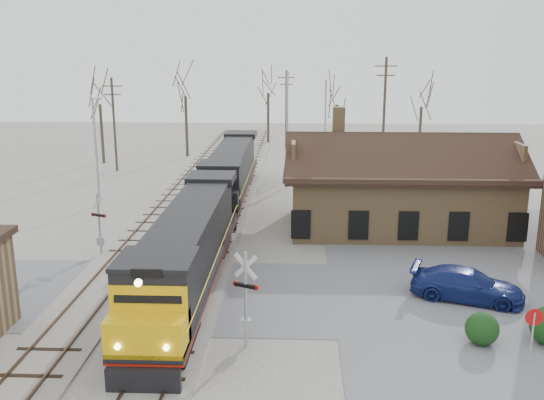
{
  "coord_description": "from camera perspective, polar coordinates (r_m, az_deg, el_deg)",
  "views": [
    {
      "loc": [
        5.27,
        -27.42,
        11.72
      ],
      "look_at": [
        3.7,
        9.0,
        2.55
      ],
      "focal_mm": 40.0,
      "sensor_mm": 36.0,
      "label": 1
    }
  ],
  "objects": [
    {
      "name": "ground",
      "position": [
        30.28,
        -7.85,
        -8.8
      ],
      "size": [
        140.0,
        140.0,
        0.0
      ],
      "primitive_type": "plane",
      "color": "#AAA499",
      "rests_on": "ground"
    },
    {
      "name": "road",
      "position": [
        30.27,
        -7.85,
        -8.77
      ],
      "size": [
        60.0,
        9.0,
        0.03
      ],
      "primitive_type": "cube",
      "color": "slate",
      "rests_on": "ground"
    },
    {
      "name": "parking_lot",
      "position": [
        35.86,
        23.24,
        -6.12
      ],
      "size": [
        22.0,
        26.0,
        0.03
      ],
      "primitive_type": "cube",
      "color": "slate",
      "rests_on": "ground"
    },
    {
      "name": "track_main",
      "position": [
        44.3,
        -4.45,
        -1.18
      ],
      "size": [
        3.4,
        90.0,
        0.24
      ],
      "color": "#AAA499",
      "rests_on": "ground"
    },
    {
      "name": "track_siding",
      "position": [
        45.06,
        -10.15,
        -1.1
      ],
      "size": [
        3.4,
        90.0,
        0.24
      ],
      "color": "#AAA499",
      "rests_on": "ground"
    },
    {
      "name": "depot",
      "position": [
        41.06,
        11.82,
        0.7
      ],
      "size": [
        15.2,
        9.31,
        7.9
      ],
      "color": "#A17F53",
      "rests_on": "ground"
    },
    {
      "name": "locomotive_lead",
      "position": [
        29.54,
        -7.97,
        -4.81
      ],
      "size": [
        2.83,
        18.97,
        4.21
      ],
      "color": "black",
      "rests_on": "ground"
    },
    {
      "name": "locomotive_trailing",
      "position": [
        47.96,
        -3.9,
        2.64
      ],
      "size": [
        2.83,
        18.97,
        3.98
      ],
      "color": "black",
      "rests_on": "ground"
    },
    {
      "name": "crossbuck_near",
      "position": [
        24.48,
        -2.48,
        -9.6
      ],
      "size": [
        1.07,
        0.53,
        4.0
      ],
      "rotation": [
        0.0,
        0.0,
        -0.41
      ],
      "color": "#A5A8AD",
      "rests_on": "ground"
    },
    {
      "name": "crossbuck_far",
      "position": [
        36.34,
        -15.95,
        -2.36
      ],
      "size": [
        1.01,
        0.46,
        3.7
      ],
      "rotation": [
        0.0,
        0.0,
        2.76
      ],
      "color": "#A5A8AD",
      "rests_on": "ground"
    },
    {
      "name": "do_not_enter_sign",
      "position": [
        25.19,
        23.38,
        -10.84
      ],
      "size": [
        0.68,
        0.08,
        2.29
      ],
      "rotation": [
        0.0,
        0.0,
        0.02
      ],
      "color": "#A5A8AD",
      "rests_on": "ground"
    },
    {
      "name": "parked_car",
      "position": [
        30.59,
        17.89,
        -7.6
      ],
      "size": [
        5.66,
        3.73,
        1.52
      ],
      "primitive_type": "imported",
      "rotation": [
        0.0,
        0.0,
        1.24
      ],
      "color": "navy",
      "rests_on": "ground"
    },
    {
      "name": "hedge_a",
      "position": [
        26.46,
        19.16,
        -11.38
      ],
      "size": [
        1.36,
        1.36,
        1.36
      ],
      "primitive_type": "sphere",
      "color": "black",
      "rests_on": "ground"
    },
    {
      "name": "streetlight_a",
      "position": [
        47.41,
        -16.21,
        4.93
      ],
      "size": [
        0.25,
        2.04,
        8.17
      ],
      "color": "#A5A8AD",
      "rests_on": "ground"
    },
    {
      "name": "streetlight_b",
      "position": [
        51.54,
        1.44,
        7.13
      ],
      "size": [
        0.25,
        2.04,
        9.83
      ],
      "color": "#A5A8AD",
      "rests_on": "ground"
    },
    {
      "name": "streetlight_c",
      "position": [
        63.44,
        5.03,
        7.83
      ],
      "size": [
        0.25,
        2.04,
        8.6
      ],
      "color": "#A5A8AD",
      "rests_on": "ground"
    },
    {
      "name": "utility_pole_a",
      "position": [
        60.82,
        -14.64,
        7.05
      ],
      "size": [
        2.0,
        0.24,
        9.01
      ],
      "color": "#382D23",
      "rests_on": "ground"
    },
    {
      "name": "utility_pole_b",
      "position": [
        72.52,
        1.34,
        8.64
      ],
      "size": [
        2.0,
        0.24,
        9.19
      ],
      "color": "#382D23",
      "rests_on": "ground"
    },
    {
      "name": "utility_pole_c",
      "position": [
        55.42,
        10.48,
        7.67
      ],
      "size": [
        2.0,
        0.24,
        10.99
      ],
      "color": "#382D23",
      "rests_on": "ground"
    },
    {
      "name": "tree_a",
      "position": [
        65.14,
        -15.95,
        9.54
      ],
      "size": [
        4.09,
        4.09,
        10.02
      ],
      "color": "#382D23",
      "rests_on": "ground"
    },
    {
      "name": "tree_b",
      "position": [
        67.53,
        -8.18,
        10.56
      ],
      "size": [
        4.41,
        4.41,
        10.81
      ],
      "color": "#382D23",
      "rests_on": "ground"
    },
    {
      "name": "tree_c",
      "position": [
        76.36,
        -0.37,
        10.81
      ],
      "size": [
        4.2,
        4.2,
        10.29
      ],
      "color": "#382D23",
      "rests_on": "ground"
    },
    {
      "name": "tree_d",
      "position": [
        66.96,
        6.17,
        9.7
      ],
      "size": [
        3.83,
        3.83,
        9.37
      ],
      "color": "#382D23",
      "rests_on": "ground"
    },
    {
      "name": "tree_e",
      "position": [
        67.92,
        13.93,
        9.26
      ],
      "size": [
        3.71,
        3.71,
        9.08
      ],
      "color": "#382D23",
      "rests_on": "ground"
    }
  ]
}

